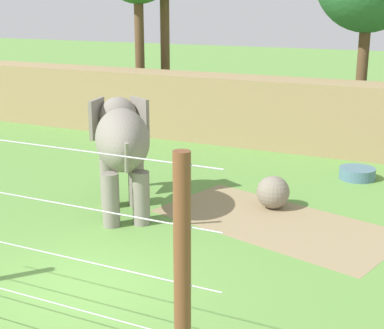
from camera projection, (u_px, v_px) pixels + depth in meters
ground_plane at (78, 289)px, 10.90m from camera, size 120.00×120.00×0.00m
dirt_patch at (275, 222)px, 14.20m from camera, size 6.44×4.41×0.01m
embankment_wall at (277, 113)px, 21.38m from camera, size 36.00×1.80×2.55m
elephant at (122, 142)px, 14.45m from camera, size 2.90×3.36×2.81m
enrichment_ball at (273, 192)px, 15.08m from camera, size 0.88×0.88×0.88m
water_tub at (357, 173)px, 17.64m from camera, size 1.10×1.10×0.35m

